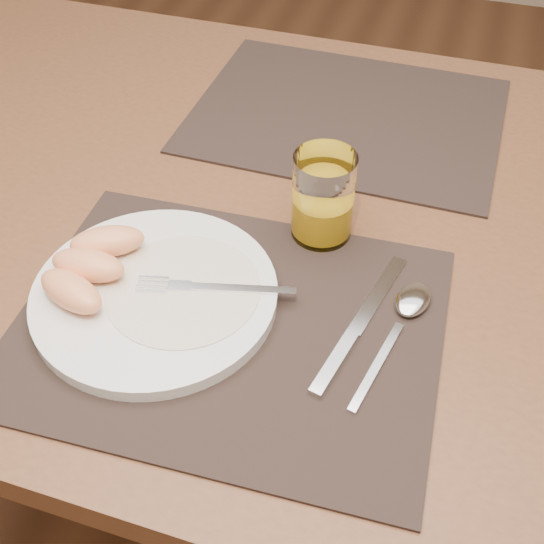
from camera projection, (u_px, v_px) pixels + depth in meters
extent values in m
plane|color=#56321D|center=(280.00, 481.00, 1.41)|extent=(5.00, 5.00, 0.00)
cube|color=brown|center=(285.00, 213.00, 0.89)|extent=(1.40, 0.90, 0.04)
cylinder|color=brown|center=(68.00, 184.00, 1.54)|extent=(0.06, 0.06, 0.71)
cube|color=#2D211C|center=(229.00, 325.00, 0.73)|extent=(0.47, 0.37, 0.00)
cube|color=#2D211C|center=(347.00, 115.00, 1.02)|extent=(0.45, 0.35, 0.00)
cylinder|color=white|center=(155.00, 295.00, 0.75)|extent=(0.27, 0.27, 0.02)
cylinder|color=white|center=(183.00, 289.00, 0.74)|extent=(0.17, 0.17, 0.00)
cube|color=silver|center=(243.00, 289.00, 0.74)|extent=(0.11, 0.04, 0.00)
cube|color=silver|center=(180.00, 286.00, 0.74)|extent=(0.03, 0.02, 0.00)
cube|color=silver|center=(153.00, 285.00, 0.75)|extent=(0.04, 0.03, 0.00)
cube|color=silver|center=(378.00, 294.00, 0.76)|extent=(0.04, 0.13, 0.00)
cube|color=silver|center=(335.00, 362.00, 0.69)|extent=(0.03, 0.09, 0.01)
cube|color=silver|center=(377.00, 366.00, 0.69)|extent=(0.03, 0.12, 0.00)
ellipsoid|color=silver|center=(413.00, 299.00, 0.75)|extent=(0.05, 0.06, 0.01)
cylinder|color=white|center=(323.00, 196.00, 0.79)|extent=(0.07, 0.07, 0.11)
cylinder|color=#F1AE14|center=(322.00, 215.00, 0.81)|extent=(0.06, 0.06, 0.05)
ellipsoid|color=#FFA268|center=(71.00, 291.00, 0.72)|extent=(0.09, 0.07, 0.03)
ellipsoid|color=#FFA268|center=(88.00, 265.00, 0.75)|extent=(0.09, 0.04, 0.03)
ellipsoid|color=#FFA268|center=(107.00, 242.00, 0.77)|extent=(0.09, 0.08, 0.03)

